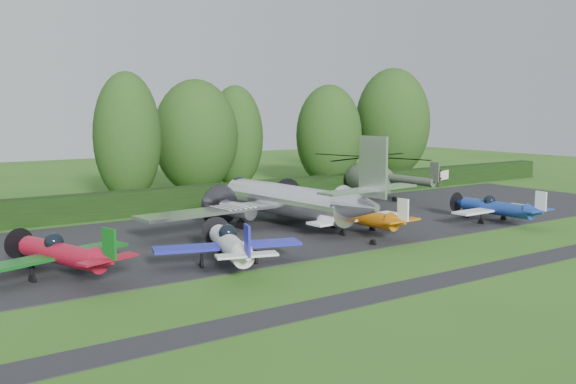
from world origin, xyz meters
TOP-DOWN VIEW (x-y plane):
  - ground at (0.00, 0.00)m, footprint 160.00×160.00m
  - apron at (0.00, 10.00)m, footprint 70.00×18.00m
  - taxiway_verge at (0.00, -6.00)m, footprint 70.00×2.00m
  - hedgerow at (0.00, 21.00)m, footprint 90.00×1.60m
  - transport_plane at (1.80, 9.94)m, footprint 21.92×16.81m
  - light_plane_red at (-15.35, 5.10)m, footprint 7.91×8.32m
  - light_plane_white at (-7.40, 2.15)m, footprint 7.99×8.40m
  - light_plane_orange at (4.30, 5.07)m, footprint 7.57×7.96m
  - light_plane_blue at (15.31, 2.65)m, footprint 7.27×7.65m
  - helicopter at (16.43, 17.83)m, footprint 12.46×14.59m
  - sign_board at (29.44, 20.07)m, footprint 3.12×0.12m
  - tree_0 at (19.41, 27.96)m, footprint 7.16×7.16m
  - tree_1 at (9.91, 31.73)m, footprint 5.82×5.82m
  - tree_2 at (31.02, 30.28)m, footprint 9.04×9.04m
  - tree_5 at (23.56, 32.33)m, footprint 6.20×6.20m
  - tree_8 at (-3.11, 28.42)m, footprint 6.02×6.02m
  - tree_9 at (4.67, 30.49)m, footprint 8.36×8.36m

SIDE VIEW (x-z plane):
  - ground at x=0.00m, z-range 0.00..0.00m
  - hedgerow at x=0.00m, z-range -1.00..1.00m
  - taxiway_verge at x=0.00m, z-range 0.00..0.00m
  - apron at x=0.00m, z-range 0.00..0.01m
  - light_plane_blue at x=15.31m, z-range -0.23..2.56m
  - sign_board at x=29.44m, z-range 0.31..2.06m
  - light_plane_orange at x=4.30m, z-range -0.24..2.67m
  - light_plane_red at x=-15.35m, z-range -0.25..2.79m
  - light_plane_white at x=-7.40m, z-range -0.26..2.81m
  - transport_plane at x=1.80m, z-range -1.55..5.47m
  - helicopter at x=16.43m, z-range 0.15..4.16m
  - tree_5 at x=23.56m, z-range -0.01..10.08m
  - tree_1 at x=9.91m, z-range -0.02..10.79m
  - tree_0 at x=19.41m, z-range -0.01..10.94m
  - tree_9 at x=4.67m, z-range -0.01..11.26m
  - tree_8 at x=-3.11m, z-range -0.02..11.69m
  - tree_2 at x=31.02m, z-range -0.01..13.22m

